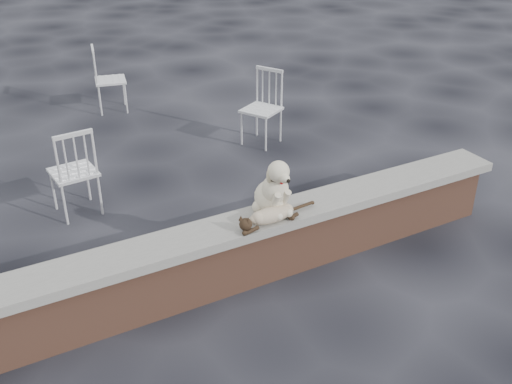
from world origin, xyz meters
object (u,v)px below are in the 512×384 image
dog (271,184)px  chair_e (110,79)px  chair_d (261,108)px  chair_c (73,170)px  cat (271,214)px

dog → chair_e: dog is taller
dog → chair_d: (1.27, 2.43, -0.37)m
chair_c → dog: bearing=119.3°
cat → dog: bearing=59.1°
chair_e → chair_d: size_ratio=1.00×
chair_e → chair_d: (1.31, -2.08, 0.00)m
dog → chair_c: 2.21m
chair_e → chair_d: 2.46m
chair_c → chair_d: bearing=-170.6°
dog → cat: bearing=-120.9°
dog → cat: size_ratio=0.57×
cat → chair_e: bearing=86.7°
chair_c → cat: bearing=115.5°
chair_c → chair_d: 2.57m
dog → cat: (-0.08, -0.15, -0.18)m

